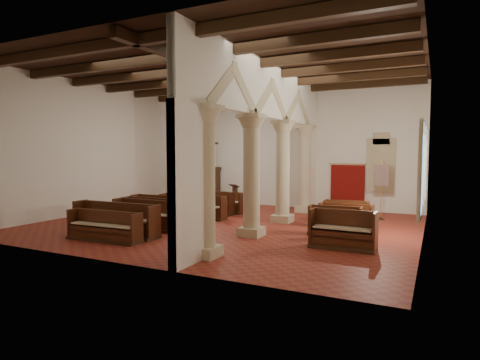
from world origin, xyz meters
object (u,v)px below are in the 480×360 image
(lectern, at_px, (235,196))
(pipe_organ, at_px, (201,178))
(processional_banner, at_px, (381,200))
(nave_pew_0, at_px, (104,231))
(aisle_pew_0, at_px, (343,236))

(lectern, bearing_deg, pipe_organ, -170.69)
(processional_banner, distance_m, nave_pew_0, 10.99)
(lectern, relative_size, processional_banner, 0.46)
(pipe_organ, xyz_separation_m, nave_pew_0, (2.39, -9.74, -1.06))
(lectern, distance_m, aisle_pew_0, 10.18)
(pipe_organ, xyz_separation_m, processional_banner, (9.79, -1.62, -0.56))
(pipe_organ, bearing_deg, lectern, -5.88)
(nave_pew_0, bearing_deg, aisle_pew_0, 16.00)
(nave_pew_0, distance_m, aisle_pew_0, 7.41)
(processional_banner, bearing_deg, aisle_pew_0, -103.18)
(processional_banner, xyz_separation_m, aisle_pew_0, (-0.36, -5.80, -0.43))
(nave_pew_0, xyz_separation_m, aisle_pew_0, (7.04, 2.31, 0.07))
(lectern, bearing_deg, processional_banner, 4.74)
(lectern, xyz_separation_m, aisle_pew_0, (7.20, -7.19, -0.08))
(aisle_pew_0, bearing_deg, nave_pew_0, -161.02)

